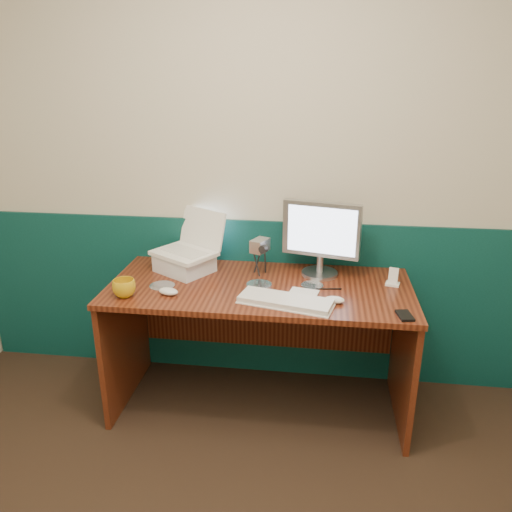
# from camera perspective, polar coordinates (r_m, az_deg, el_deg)

# --- Properties ---
(back_wall) EXTENTS (3.50, 0.04, 2.50)m
(back_wall) POSITION_cam_1_polar(r_m,az_deg,el_deg) (2.86, -0.39, 8.95)
(back_wall) COLOR beige
(back_wall) RESTS_ON ground
(wainscot) EXTENTS (3.48, 0.02, 1.00)m
(wainscot) POSITION_cam_1_polar(r_m,az_deg,el_deg) (3.08, -0.39, -4.91)
(wainscot) COLOR #073431
(wainscot) RESTS_ON ground
(desk) EXTENTS (1.60, 0.70, 0.75)m
(desk) POSITION_cam_1_polar(r_m,az_deg,el_deg) (2.81, 0.40, -10.39)
(desk) COLOR #3C150B
(desk) RESTS_ON ground
(laptop_riser) EXTENTS (0.36, 0.35, 0.10)m
(laptop_riser) POSITION_cam_1_polar(r_m,az_deg,el_deg) (2.84, -8.18, -0.82)
(laptop_riser) COLOR white
(laptop_riser) RESTS_ON desk
(laptop) EXTENTS (0.41, 0.38, 0.27)m
(laptop) POSITION_cam_1_polar(r_m,az_deg,el_deg) (2.78, -8.36, 2.71)
(laptop) COLOR white
(laptop) RESTS_ON laptop_riser
(monitor) EXTENTS (0.44, 0.22, 0.42)m
(monitor) POSITION_cam_1_polar(r_m,az_deg,el_deg) (2.73, 7.45, 1.97)
(monitor) COLOR #A5A4A9
(monitor) RESTS_ON desk
(keyboard) EXTENTS (0.47, 0.25, 0.03)m
(keyboard) POSITION_cam_1_polar(r_m,az_deg,el_deg) (2.44, 3.39, -5.22)
(keyboard) COLOR white
(keyboard) RESTS_ON desk
(mouse_right) EXTENTS (0.10, 0.07, 0.03)m
(mouse_right) POSITION_cam_1_polar(r_m,az_deg,el_deg) (2.47, 8.96, -4.96)
(mouse_right) COLOR silver
(mouse_right) RESTS_ON desk
(mouse_left) EXTENTS (0.12, 0.09, 0.04)m
(mouse_left) POSITION_cam_1_polar(r_m,az_deg,el_deg) (2.57, -9.99, -4.00)
(mouse_left) COLOR silver
(mouse_left) RESTS_ON desk
(mug) EXTENTS (0.13, 0.13, 0.09)m
(mug) POSITION_cam_1_polar(r_m,az_deg,el_deg) (2.58, -14.84, -3.57)
(mug) COLOR gold
(mug) RESTS_ON desk
(camcorder) EXTENTS (0.14, 0.17, 0.22)m
(camcorder) POSITION_cam_1_polar(r_m,az_deg,el_deg) (2.76, 0.44, 0.04)
(camcorder) COLOR silver
(camcorder) RESTS_ON desk
(cd_spindle) EXTENTS (0.13, 0.13, 0.03)m
(cd_spindle) POSITION_cam_1_polar(r_m,az_deg,el_deg) (2.60, 0.34, -3.48)
(cd_spindle) COLOR silver
(cd_spindle) RESTS_ON desk
(cd_loose_a) EXTENTS (0.13, 0.13, 0.00)m
(cd_loose_a) POSITION_cam_1_polar(r_m,az_deg,el_deg) (2.69, -10.68, -3.33)
(cd_loose_a) COLOR #ACB0BC
(cd_loose_a) RESTS_ON desk
(cd_loose_b) EXTENTS (0.12, 0.12, 0.00)m
(cd_loose_b) POSITION_cam_1_polar(r_m,az_deg,el_deg) (2.66, 6.44, -3.31)
(cd_loose_b) COLOR silver
(cd_loose_b) RESTS_ON desk
(pen) EXTENTS (0.13, 0.03, 0.01)m
(pen) POSITION_cam_1_polar(r_m,az_deg,el_deg) (2.62, 8.31, -3.74)
(pen) COLOR black
(pen) RESTS_ON desk
(papers) EXTENTS (0.16, 0.12, 0.00)m
(papers) POSITION_cam_1_polar(r_m,az_deg,el_deg) (2.57, 5.50, -4.15)
(papers) COLOR silver
(papers) RESTS_ON desk
(dock) EXTENTS (0.08, 0.07, 0.01)m
(dock) POSITION_cam_1_polar(r_m,az_deg,el_deg) (2.74, 15.34, -3.10)
(dock) COLOR white
(dock) RESTS_ON desk
(music_player) EXTENTS (0.05, 0.04, 0.08)m
(music_player) POSITION_cam_1_polar(r_m,az_deg,el_deg) (2.72, 15.43, -2.16)
(music_player) COLOR white
(music_player) RESTS_ON dock
(pda) EXTENTS (0.08, 0.12, 0.01)m
(pda) POSITION_cam_1_polar(r_m,az_deg,el_deg) (2.41, 16.65, -6.54)
(pda) COLOR black
(pda) RESTS_ON desk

